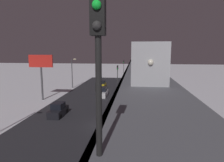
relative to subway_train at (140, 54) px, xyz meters
The scene contains 13 objects.
ground_plane 29.30m from the subway_train, 79.05° to the left, with size 240.00×240.00×0.00m, color white.
avenue_asphalt 30.90m from the subway_train, 67.88° to the left, with size 11.00×90.94×0.01m, color #28282D.
elevated_railway 27.59m from the subway_train, 89.81° to the left, with size 5.00×90.94×6.98m.
subway_train is the anchor object (origin of this frame).
rail_signal 47.13m from the subway_train, 87.52° to the left, with size 0.36×0.41×4.00m.
sedan_black 28.52m from the subway_train, 62.70° to the left, with size 1.91×4.31×1.97m.
sedan_yellow 12.67m from the subway_train, ahead, with size 1.80×4.01×1.97m.
sedan_white 15.72m from the subway_train, 54.02° to the left, with size 1.80×4.78×1.97m.
traffic_light_near 32.71m from the subway_train, 81.01° to the left, with size 0.32×0.44×6.40m.
traffic_light_mid 10.42m from the subway_train, 57.31° to the left, with size 0.32×0.44×6.40m.
traffic_light_far 17.60m from the subway_train, 72.68° to the right, with size 0.32×0.44×6.40m.
commercial_billboard 24.87m from the subway_train, 38.70° to the left, with size 4.80×0.36×8.90m.
street_lamp_far 17.85m from the subway_train, ahead, with size 1.35×0.44×7.65m.
Camera 1 is at (-4.17, 24.39, 9.73)m, focal length 31.55 mm.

